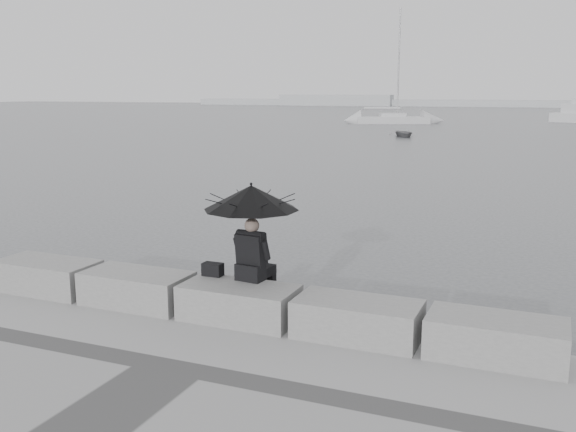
% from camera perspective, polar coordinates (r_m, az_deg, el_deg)
% --- Properties ---
extents(ground, '(360.00, 360.00, 0.00)m').
position_cam_1_polar(ground, '(9.61, -3.05, -11.17)').
color(ground, '#444749').
rests_on(ground, ground).
extents(stone_block_far_left, '(1.60, 0.80, 0.50)m').
position_cam_1_polar(stone_block_far_left, '(10.89, -20.57, -5.02)').
color(stone_block_far_left, slate).
rests_on(stone_block_far_left, promenade).
extents(stone_block_left, '(1.60, 0.80, 0.50)m').
position_cam_1_polar(stone_block_left, '(9.83, -13.28, -6.30)').
color(stone_block_left, slate).
rests_on(stone_block_left, promenade).
extents(stone_block_centre, '(1.60, 0.80, 0.50)m').
position_cam_1_polar(stone_block_centre, '(8.97, -4.36, -7.72)').
color(stone_block_centre, slate).
rests_on(stone_block_centre, promenade).
extents(stone_block_right, '(1.60, 0.80, 0.50)m').
position_cam_1_polar(stone_block_right, '(8.37, 6.19, -9.14)').
color(stone_block_right, slate).
rests_on(stone_block_right, promenade).
extents(stone_block_far_right, '(1.60, 0.80, 0.50)m').
position_cam_1_polar(stone_block_far_right, '(8.10, 17.99, -10.36)').
color(stone_block_far_right, slate).
rests_on(stone_block_far_right, promenade).
extents(seated_person, '(1.34, 1.34, 1.39)m').
position_cam_1_polar(seated_person, '(8.93, -3.30, 0.76)').
color(seated_person, black).
rests_on(seated_person, stone_block_centre).
extents(bag, '(0.29, 0.17, 0.19)m').
position_cam_1_polar(bag, '(9.38, -6.70, -4.73)').
color(bag, black).
rests_on(bag, stone_block_centre).
extents(distant_landmass, '(180.00, 8.00, 2.80)m').
position_cam_1_polar(distant_landmass, '(162.98, 18.77, 9.48)').
color(distant_landmass, '#ABAEB1').
rests_on(distant_landmass, ground).
extents(sailboat_left, '(8.55, 5.43, 12.90)m').
position_cam_1_polar(sailboat_left, '(75.41, 9.27, 8.51)').
color(sailboat_left, '#B8B8BA').
rests_on(sailboat_left, ground).
extents(dinghy, '(3.31, 2.43, 0.52)m').
position_cam_1_polar(dinghy, '(53.52, 10.23, 7.23)').
color(dinghy, slate).
rests_on(dinghy, ground).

